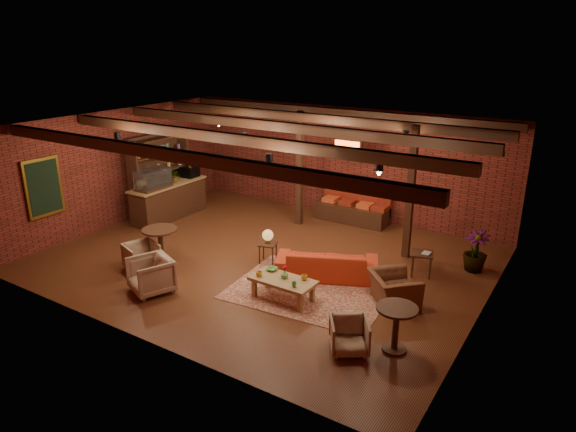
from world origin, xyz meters
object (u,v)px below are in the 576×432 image
Objects in this scene: round_table_left at (160,240)px; side_table_book at (422,254)px; armchair_far at (349,334)px; side_table_lamp at (268,238)px; round_table_right at (396,322)px; armchair_right at (394,284)px; plant_tall at (481,211)px; armchair_a at (142,255)px; armchair_b at (151,274)px; sofa at (327,263)px; coffee_table at (283,281)px.

side_table_book is (5.39, 2.65, -0.09)m from round_table_left.
round_table_left is at bearing 136.89° from armchair_far.
round_table_right reaches higher than side_table_lamp.
round_table_left reaches higher than armchair_right.
armchair_a is at bearing -148.03° from plant_tall.
armchair_b reaches higher than side_table_book.
round_table_right is at bearing 158.07° from armchair_right.
armchair_right is 1.48× the size of armchair_far.
round_table_right is (0.59, -3.12, 0.06)m from side_table_book.
side_table_lamp is 0.96× the size of round_table_left.
sofa reaches higher than side_table_book.
armchair_right is at bearing -5.18° from side_table_lamp.
round_table_left is 0.88× the size of armchair_right.
coffee_table is 2.17m from armchair_far.
side_table_book is at bearing 21.52° from side_table_lamp.
armchair_b is at bearing 18.93° from sofa.
round_table_right is at bearing -10.84° from coffee_table.
round_table_right reaches higher than armchair_far.
sofa is 2.71× the size of round_table_right.
round_table_right is (2.59, -0.50, 0.15)m from coffee_table.
armchair_right reaches higher than side_table_book.
sofa is at bearing 65.98° from armchair_b.
plant_tall is at bearing 41.97° from side_table_book.
coffee_table reaches higher than armchair_a.
plant_tall is at bearing -65.91° from armchair_right.
round_table_right is (6.09, 0.04, 0.20)m from armchair_a.
round_table_right reaches higher than coffee_table.
round_table_right is at bearing 1.11° from armchair_far.
armchair_a is at bearing -139.75° from side_table_lamp.
coffee_table is at bearing -130.28° from plant_tall.
round_table_right is (0.62, -1.54, 0.13)m from armchair_right.
armchair_far is (-0.05, -3.57, -0.17)m from side_table_book.
armchair_right is 1.17× the size of round_table_right.
round_table_left is at bearing -3.17° from sofa.
side_table_book is at bearing -168.86° from sofa.
armchair_a is 1.21m from armchair_b.
round_table_right is (3.87, -1.83, -0.07)m from side_table_lamp.
side_table_book is 0.91× the size of armchair_far.
round_table_left reaches higher than armchair_b.
coffee_table is 1.61× the size of armchair_b.
armchair_right reaches higher than coffee_table.
side_table_lamp is 1.17× the size of armchair_a.
round_table_left is 0.57m from armchair_a.
side_table_book is at bearing 52.72° from coffee_table.
coffee_table is at bearing 120.86° from armchair_far.
armchair_right is (3.25, -0.29, -0.20)m from side_table_lamp.
armchair_far is (4.44, 0.26, -0.09)m from armchair_b.
coffee_table is at bearing -62.53° from armchair_a.
armchair_right reaches higher than sofa.
round_table_left is 1.49m from armchair_b.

